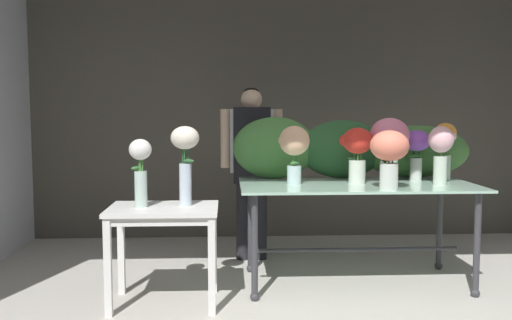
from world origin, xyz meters
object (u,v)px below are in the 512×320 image
(vase_rosy_anemones, at_px, (389,142))
(vase_violet_freesia, at_px, (416,147))
(display_table_glass, at_px, (356,198))
(vase_blush_ranunculus, at_px, (441,149))
(vase_peach_peonies, at_px, (294,146))
(vase_sunset_hydrangea, at_px, (445,146))
(vase_scarlet_snapdragons, at_px, (357,149))
(side_table_white, at_px, (163,220))
(vase_cream_lisianthus_tall, at_px, (185,154))
(florist, at_px, (252,155))
(vase_white_roses_tall, at_px, (141,168))
(vase_coral_tulips, at_px, (389,152))

(vase_rosy_anemones, distance_m, vase_violet_freesia, 0.29)
(display_table_glass, distance_m, vase_blush_ranunculus, 0.77)
(vase_violet_freesia, bearing_deg, vase_peach_peonies, -172.36)
(vase_peach_peonies, bearing_deg, vase_violet_freesia, 7.64)
(vase_blush_ranunculus, distance_m, vase_sunset_hydrangea, 0.34)
(vase_rosy_anemones, bearing_deg, vase_scarlet_snapdragons, -174.08)
(vase_violet_freesia, bearing_deg, vase_scarlet_snapdragons, -164.85)
(side_table_white, height_order, vase_cream_lisianthus_tall, vase_cream_lisianthus_tall)
(side_table_white, xyz_separation_m, vase_scarlet_snapdragons, (1.51, 0.39, 0.49))
(florist, xyz_separation_m, vase_cream_lisianthus_tall, (-0.54, -1.15, 0.10))
(vase_peach_peonies, distance_m, vase_rosy_anemones, 0.78)
(vase_violet_freesia, xyz_separation_m, vase_cream_lisianthus_tall, (-1.89, -0.48, -0.01))
(vase_rosy_anemones, xyz_separation_m, vase_sunset_hydrangea, (0.53, 0.17, -0.05))
(vase_blush_ranunculus, height_order, vase_rosy_anemones, vase_rosy_anemones)
(vase_white_roses_tall, bearing_deg, vase_violet_freesia, 13.56)
(vase_peach_peonies, distance_m, vase_sunset_hydrangea, 1.32)
(vase_peach_peonies, xyz_separation_m, vase_coral_tulips, (0.67, -0.37, -0.02))
(display_table_glass, bearing_deg, vase_cream_lisianthus_tall, -165.55)
(florist, xyz_separation_m, vase_coral_tulips, (0.97, -1.18, 0.11))
(vase_coral_tulips, bearing_deg, vase_peach_peonies, 151.11)
(vase_rosy_anemones, bearing_deg, display_table_glass, -177.97)
(vase_sunset_hydrangea, distance_m, vase_cream_lisianthus_tall, 2.22)
(display_table_glass, distance_m, vase_violet_freesia, 0.68)
(display_table_glass, relative_size, vase_coral_tulips, 4.26)
(vase_rosy_anemones, xyz_separation_m, vase_violet_freesia, (0.26, 0.12, -0.05))
(side_table_white, relative_size, vase_coral_tulips, 1.79)
(display_table_glass, bearing_deg, vase_peach_peonies, -178.45)
(florist, xyz_separation_m, vase_sunset_hydrangea, (1.61, -0.62, 0.12))
(side_table_white, bearing_deg, vase_scarlet_snapdragons, 14.37)
(side_table_white, distance_m, vase_cream_lisianthus_tall, 0.51)
(vase_blush_ranunculus, relative_size, vase_sunset_hydrangea, 0.96)
(vase_coral_tulips, bearing_deg, vase_rosy_anemones, 73.91)
(florist, xyz_separation_m, vase_scarlet_snapdragons, (0.82, -0.82, 0.11))
(vase_scarlet_snapdragons, bearing_deg, side_table_white, -165.63)
(vase_white_roses_tall, bearing_deg, vase_coral_tulips, 0.76)
(vase_rosy_anemones, height_order, vase_cream_lisianthus_tall, vase_rosy_anemones)
(vase_blush_ranunculus, height_order, vase_cream_lisianthus_tall, vase_cream_lisianthus_tall)
(vase_scarlet_snapdragons, bearing_deg, vase_rosy_anemones, 5.92)
(side_table_white, height_order, florist, florist)
(side_table_white, bearing_deg, vase_peach_peonies, 21.34)
(vase_violet_freesia, relative_size, vase_white_roses_tall, 0.86)
(vase_sunset_hydrangea, bearing_deg, vase_scarlet_snapdragons, -166.26)
(vase_blush_ranunculus, relative_size, vase_rosy_anemones, 0.88)
(vase_rosy_anemones, distance_m, vase_white_roses_tall, 1.99)
(vase_coral_tulips, bearing_deg, vase_scarlet_snapdragons, 113.38)
(vase_peach_peonies, distance_m, vase_white_roses_tall, 1.23)
(florist, distance_m, vase_sunset_hydrangea, 1.73)
(vase_scarlet_snapdragons, xyz_separation_m, vase_violet_freesia, (0.53, 0.14, 0.01))
(vase_rosy_anemones, bearing_deg, florist, 143.98)
(side_table_white, height_order, vase_rosy_anemones, vase_rosy_anemones)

